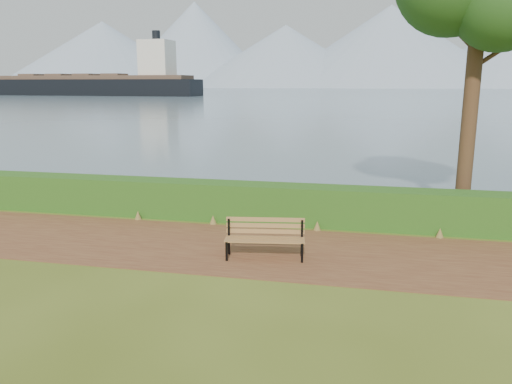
# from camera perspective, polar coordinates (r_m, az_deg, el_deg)

# --- Properties ---
(ground) EXTENTS (140.00, 140.00, 0.00)m
(ground) POSITION_cam_1_polar(r_m,az_deg,el_deg) (10.88, -2.49, -6.94)
(ground) COLOR #475618
(ground) RESTS_ON ground
(path) EXTENTS (40.00, 3.40, 0.01)m
(path) POSITION_cam_1_polar(r_m,az_deg,el_deg) (11.16, -2.10, -6.42)
(path) COLOR #5A301F
(path) RESTS_ON ground
(hedge) EXTENTS (32.00, 0.85, 1.00)m
(hedge) POSITION_cam_1_polar(r_m,az_deg,el_deg) (13.17, 0.32, -1.23)
(hedge) COLOR #1D4C15
(hedge) RESTS_ON ground
(water) EXTENTS (700.00, 510.00, 0.00)m
(water) POSITION_cam_1_polar(r_m,az_deg,el_deg) (269.97, 11.76, 11.37)
(water) COLOR #425D6A
(water) RESTS_ON ground
(mountains) EXTENTS (585.00, 190.00, 70.00)m
(mountains) POSITION_cam_1_polar(r_m,az_deg,el_deg) (416.85, 10.83, 15.49)
(mountains) COLOR #8498B0
(mountains) RESTS_ON ground
(bench) EXTENTS (1.71, 0.71, 0.83)m
(bench) POSITION_cam_1_polar(r_m,az_deg,el_deg) (10.46, 1.03, -4.99)
(bench) COLOR black
(bench) RESTS_ON ground
(cargo_ship) EXTENTS (63.32, 12.98, 19.10)m
(cargo_ship) POSITION_cam_1_polar(r_m,az_deg,el_deg) (151.50, -17.34, 11.55)
(cargo_ship) COLOR black
(cargo_ship) RESTS_ON ground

